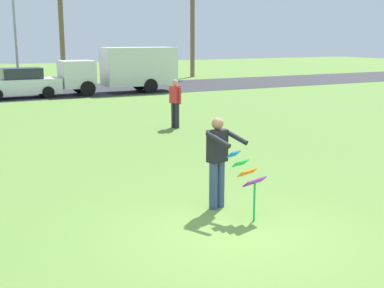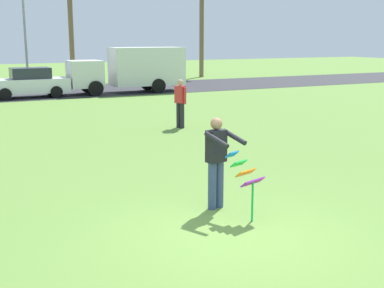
% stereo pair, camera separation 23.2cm
% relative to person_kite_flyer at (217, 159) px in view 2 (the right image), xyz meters
% --- Properties ---
extents(ground_plane, '(120.00, 120.00, 0.00)m').
position_rel_person_kite_flyer_xyz_m(ground_plane, '(-0.38, -1.26, -0.95)').
color(ground_plane, olive).
extents(road_strip, '(120.00, 8.00, 0.01)m').
position_rel_person_kite_flyer_xyz_m(road_strip, '(-0.38, 22.70, -0.95)').
color(road_strip, '#2D2D33').
rests_on(road_strip, ground).
extents(person_kite_flyer, '(0.65, 0.73, 1.73)m').
position_rel_person_kite_flyer_xyz_m(person_kite_flyer, '(0.00, 0.00, 0.00)').
color(person_kite_flyer, '#384772').
rests_on(person_kite_flyer, ground).
extents(kite_held, '(0.54, 0.71, 1.18)m').
position_rel_person_kite_flyer_xyz_m(kite_held, '(0.18, -0.72, -0.15)').
color(kite_held, blue).
rests_on(kite_held, ground).
extents(parked_car_white, '(4.21, 1.86, 1.60)m').
position_rel_person_kite_flyer_xyz_m(parked_car_white, '(-0.19, 20.30, -0.18)').
color(parked_car_white, white).
rests_on(parked_car_white, ground).
extents(parked_truck_white_box, '(6.76, 2.26, 2.62)m').
position_rel_person_kite_flyer_xyz_m(parked_truck_white_box, '(5.78, 20.30, 0.46)').
color(parked_truck_white_box, silver).
rests_on(parked_truck_white_box, ground).
extents(streetlight_pole, '(0.24, 1.65, 7.00)m').
position_rel_person_kite_flyer_xyz_m(streetlight_pole, '(0.87, 27.62, 3.05)').
color(streetlight_pole, '#9E9EA3').
rests_on(streetlight_pole, ground).
extents(person_walker_near, '(0.32, 0.55, 1.73)m').
position_rel_person_kite_flyer_xyz_m(person_walker_near, '(3.11, 8.20, -0.02)').
color(person_walker_near, '#26262B').
rests_on(person_walker_near, ground).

